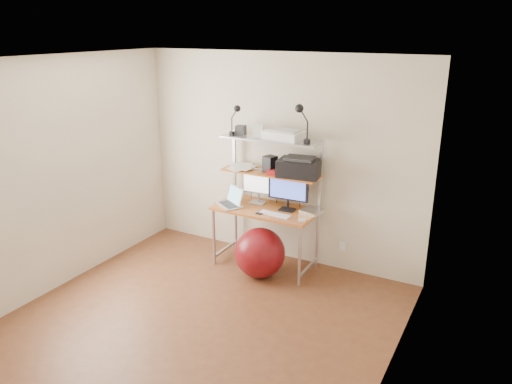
% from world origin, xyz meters
% --- Properties ---
extents(room, '(3.60, 3.60, 3.60)m').
position_xyz_m(room, '(0.00, 0.00, 1.25)').
color(room, brown).
rests_on(room, ground).
extents(computer_desk, '(1.20, 0.60, 1.57)m').
position_xyz_m(computer_desk, '(0.00, 1.50, 0.96)').
color(computer_desk, '#BB6424').
rests_on(computer_desk, ground).
extents(desktop, '(1.20, 0.60, 0.00)m').
position_xyz_m(desktop, '(0.00, 1.44, 0.74)').
color(desktop, '#BB6424').
rests_on(desktop, computer_desk).
extents(mid_shelf, '(1.18, 0.34, 0.00)m').
position_xyz_m(mid_shelf, '(0.00, 1.57, 1.15)').
color(mid_shelf, '#BB6424').
rests_on(mid_shelf, computer_desk).
extents(top_shelf, '(1.18, 0.34, 0.00)m').
position_xyz_m(top_shelf, '(0.00, 1.57, 1.55)').
color(top_shelf, '#B1B1B6').
rests_on(top_shelf, computer_desk).
extents(floor, '(3.60, 3.60, 0.00)m').
position_xyz_m(floor, '(0.00, 0.00, 0.00)').
color(floor, brown).
rests_on(floor, ground).
extents(wall_outlet, '(0.08, 0.01, 0.12)m').
position_xyz_m(wall_outlet, '(0.85, 1.79, 0.30)').
color(wall_outlet, silver).
rests_on(wall_outlet, room).
extents(monitor_silver, '(0.41, 0.16, 0.46)m').
position_xyz_m(monitor_silver, '(-0.16, 1.57, 0.98)').
color(monitor_silver, '#AEAEB2').
rests_on(monitor_silver, desktop).
extents(monitor_black, '(0.49, 0.14, 0.49)m').
position_xyz_m(monitor_black, '(0.25, 1.52, 0.98)').
color(monitor_black, black).
rests_on(monitor_black, desktop).
extents(laptop, '(0.42, 0.40, 0.29)m').
position_xyz_m(laptop, '(-0.40, 1.34, 0.79)').
color(laptop, silver).
rests_on(laptop, desktop).
extents(keyboard, '(0.38, 0.14, 0.01)m').
position_xyz_m(keyboard, '(0.19, 1.30, 0.75)').
color(keyboard, silver).
rests_on(keyboard, desktop).
extents(mouse, '(0.09, 0.07, 0.02)m').
position_xyz_m(mouse, '(0.54, 1.26, 0.75)').
color(mouse, silver).
rests_on(mouse, desktop).
extents(mac_mini, '(0.26, 0.26, 0.04)m').
position_xyz_m(mac_mini, '(0.54, 1.55, 0.76)').
color(mac_mini, silver).
rests_on(mac_mini, desktop).
extents(phone, '(0.08, 0.13, 0.01)m').
position_xyz_m(phone, '(0.02, 1.28, 0.75)').
color(phone, black).
rests_on(phone, desktop).
extents(printer, '(0.51, 0.38, 0.22)m').
position_xyz_m(printer, '(0.36, 1.56, 1.26)').
color(printer, black).
rests_on(printer, mid_shelf).
extents(nas_cube, '(0.16, 0.16, 0.19)m').
position_xyz_m(nas_cube, '(0.00, 1.55, 1.25)').
color(nas_cube, black).
rests_on(nas_cube, mid_shelf).
extents(red_box, '(0.23, 0.18, 0.05)m').
position_xyz_m(red_box, '(0.09, 1.50, 1.18)').
color(red_box, red).
rests_on(red_box, mid_shelf).
extents(scanner, '(0.45, 0.32, 0.11)m').
position_xyz_m(scanner, '(0.16, 1.58, 1.60)').
color(scanner, silver).
rests_on(scanner, top_shelf).
extents(box_white, '(0.15, 0.13, 0.14)m').
position_xyz_m(box_white, '(-0.16, 1.56, 1.62)').
color(box_white, silver).
rests_on(box_white, top_shelf).
extents(box_grey, '(0.12, 0.12, 0.11)m').
position_xyz_m(box_grey, '(-0.40, 1.58, 1.60)').
color(box_grey, '#2C2C2E').
rests_on(box_grey, top_shelf).
extents(clip_lamp_left, '(0.14, 0.08, 0.36)m').
position_xyz_m(clip_lamp_left, '(-0.41, 1.49, 1.81)').
color(clip_lamp_left, black).
rests_on(clip_lamp_left, top_shelf).
extents(clip_lamp_right, '(0.17, 0.09, 0.43)m').
position_xyz_m(clip_lamp_right, '(0.40, 1.49, 1.86)').
color(clip_lamp_right, black).
rests_on(clip_lamp_right, top_shelf).
extents(exercise_ball, '(0.58, 0.58, 0.58)m').
position_xyz_m(exercise_ball, '(0.07, 1.17, 0.29)').
color(exercise_ball, maroon).
rests_on(exercise_ball, floor).
extents(paper_stack, '(0.39, 0.42, 0.02)m').
position_xyz_m(paper_stack, '(-0.39, 1.57, 1.16)').
color(paper_stack, white).
rests_on(paper_stack, mid_shelf).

